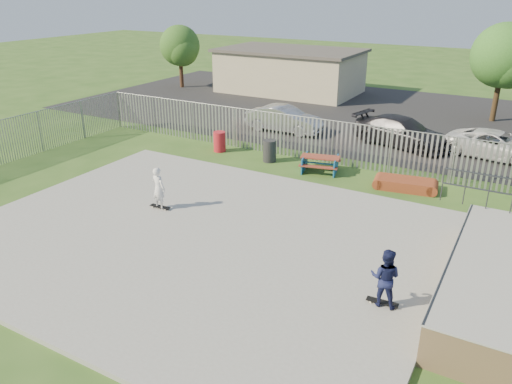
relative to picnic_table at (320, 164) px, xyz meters
The scene contains 18 objects.
ground 7.79m from the picnic_table, 97.12° to the right, with size 120.00×120.00×0.00m, color #2F541C.
concrete_slab 7.79m from the picnic_table, 97.12° to the right, with size 15.00×12.00×0.15m, color gray.
fence 3.20m from the picnic_table, 89.35° to the right, with size 26.04×16.02×2.00m.
picnic_table is the anchor object (origin of this frame).
funbox 3.78m from the picnic_table, ahead, with size 2.21×1.35×0.42m.
trash_bin_red 5.43m from the picnic_table, behind, with size 0.59×0.59×0.98m, color #B01B25.
trash_bin_grey 2.58m from the picnic_table, behind, with size 0.61×0.61×1.02m, color #252527.
parking_lot 11.32m from the picnic_table, 94.89° to the left, with size 40.00×18.00×0.02m, color black.
car_silver 6.57m from the picnic_table, 130.46° to the left, with size 1.50×4.29×1.41m, color #B5B5BA.
car_dark 5.92m from the picnic_table, 69.29° to the left, with size 2.03×4.99×1.45m, color black.
car_white 8.68m from the picnic_table, 41.99° to the left, with size 2.08×4.51×1.25m, color silver.
building 17.76m from the picnic_table, 120.41° to the left, with size 10.40×6.40×3.20m.
tree_left 21.65m from the picnic_table, 143.65° to the left, with size 3.11×3.11×4.79m.
tree_mid 14.85m from the picnic_table, 67.30° to the left, with size 3.69×3.69×5.70m.
skateboard_a 10.07m from the picnic_table, 58.22° to the right, with size 0.81×0.25×0.08m.
skateboard_b 7.54m from the picnic_table, 116.33° to the right, with size 0.81×0.23×0.08m.
skater_navy 10.09m from the picnic_table, 58.22° to the right, with size 0.75×0.59×1.55m, color #141940.
skater_white 7.56m from the picnic_table, 116.33° to the right, with size 0.56×0.37×1.55m, color white.
Camera 1 is at (8.70, -11.53, 7.56)m, focal length 35.00 mm.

